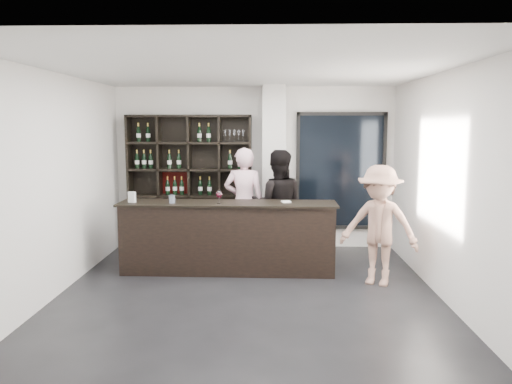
{
  "coord_description": "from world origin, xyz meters",
  "views": [
    {
      "loc": [
        0.29,
        -6.26,
        2.22
      ],
      "look_at": [
        0.08,
        1.1,
        1.23
      ],
      "focal_mm": 35.0,
      "sensor_mm": 36.0,
      "label": 1
    }
  ],
  "objects_px": {
    "taster_black": "(278,205)",
    "tasting_counter": "(228,237)",
    "wine_shelf": "(190,183)",
    "customer": "(379,226)",
    "taster_pink": "(244,203)"
  },
  "relations": [
    {
      "from": "taster_pink",
      "to": "customer",
      "type": "bearing_deg",
      "value": 149.21
    },
    {
      "from": "customer",
      "to": "taster_black",
      "type": "bearing_deg",
      "value": 162.09
    },
    {
      "from": "wine_shelf",
      "to": "taster_black",
      "type": "xyz_separation_m",
      "value": [
        1.56,
        -0.72,
        -0.29
      ]
    },
    {
      "from": "tasting_counter",
      "to": "customer",
      "type": "bearing_deg",
      "value": -12.8
    },
    {
      "from": "tasting_counter",
      "to": "taster_pink",
      "type": "xyz_separation_m",
      "value": [
        0.2,
        0.88,
        0.39
      ]
    },
    {
      "from": "tasting_counter",
      "to": "taster_black",
      "type": "xyz_separation_m",
      "value": [
        0.76,
        0.75,
        0.37
      ]
    },
    {
      "from": "wine_shelf",
      "to": "tasting_counter",
      "type": "height_order",
      "value": "wine_shelf"
    },
    {
      "from": "taster_black",
      "to": "tasting_counter",
      "type": "bearing_deg",
      "value": 45.38
    },
    {
      "from": "wine_shelf",
      "to": "customer",
      "type": "xyz_separation_m",
      "value": [
        2.95,
        -1.99,
        -0.36
      ]
    },
    {
      "from": "tasting_counter",
      "to": "customer",
      "type": "distance_m",
      "value": 2.23
    },
    {
      "from": "taster_black",
      "to": "taster_pink",
      "type": "bearing_deg",
      "value": -12.82
    },
    {
      "from": "taster_pink",
      "to": "taster_black",
      "type": "xyz_separation_m",
      "value": [
        0.56,
        -0.13,
        -0.02
      ]
    },
    {
      "from": "tasting_counter",
      "to": "taster_black",
      "type": "distance_m",
      "value": 1.13
    },
    {
      "from": "wine_shelf",
      "to": "tasting_counter",
      "type": "distance_m",
      "value": 1.8
    },
    {
      "from": "taster_pink",
      "to": "customer",
      "type": "xyz_separation_m",
      "value": [
        1.95,
        -1.41,
        -0.09
      ]
    }
  ]
}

